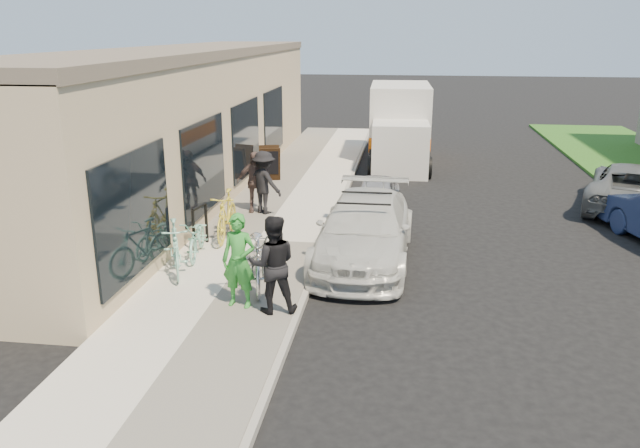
{
  "coord_description": "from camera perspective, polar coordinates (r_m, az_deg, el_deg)",
  "views": [
    {
      "loc": [
        1.25,
        -10.1,
        4.72
      ],
      "look_at": [
        -0.35,
        1.54,
        1.05
      ],
      "focal_mm": 35.0,
      "sensor_mm": 36.0,
      "label": 1
    }
  ],
  "objects": [
    {
      "name": "bystander_a",
      "position": [
        16.14,
        -5.14,
        3.81
      ],
      "size": [
        1.21,
        1.05,
        1.63
      ],
      "primitive_type": "imported",
      "rotation": [
        0.0,
        0.0,
        2.61
      ],
      "color": "black",
      "rests_on": "sidewalk"
    },
    {
      "name": "bystander_b",
      "position": [
        16.31,
        -5.99,
        3.86
      ],
      "size": [
        0.99,
        0.56,
        1.59
      ],
      "primitive_type": "imported",
      "rotation": [
        0.0,
        0.0,
        0.2
      ],
      "color": "brown",
      "rests_on": "sidewalk"
    },
    {
      "name": "cruiser_bike_c",
      "position": [
        14.31,
        -8.53,
        0.8
      ],
      "size": [
        0.61,
        1.84,
        1.09
      ],
      "primitive_type": "imported",
      "rotation": [
        0.0,
        0.0,
        0.06
      ],
      "color": "gold",
      "rests_on": "sidewalk"
    },
    {
      "name": "bike_rack",
      "position": [
        13.85,
        -10.93,
        0.2
      ],
      "size": [
        0.16,
        0.66,
        0.94
      ],
      "rotation": [
        0.0,
        0.0,
        -0.15
      ],
      "color": "black",
      "rests_on": "sidewalk"
    },
    {
      "name": "sedan_white",
      "position": [
        13.17,
        4.12,
        -0.55
      ],
      "size": [
        2.1,
        4.79,
        1.41
      ],
      "rotation": [
        0.0,
        0.0,
        -0.04
      ],
      "color": "silver",
      "rests_on": "ground"
    },
    {
      "name": "man_standing",
      "position": [
        10.41,
        -4.34,
        -3.69
      ],
      "size": [
        0.95,
        0.81,
        1.68
      ],
      "primitive_type": "imported",
      "rotation": [
        0.0,
        0.0,
        3.38
      ],
      "color": "black",
      "rests_on": "sidewalk"
    },
    {
      "name": "moving_truck",
      "position": [
        23.46,
        7.27,
        8.67
      ],
      "size": [
        2.29,
        5.74,
        2.79
      ],
      "rotation": [
        0.0,
        0.0,
        0.03
      ],
      "color": "silver",
      "rests_on": "ground"
    },
    {
      "name": "sandwich_board",
      "position": [
        19.84,
        -4.62,
        5.57
      ],
      "size": [
        0.79,
        0.8,
        1.06
      ],
      "rotation": [
        0.0,
        0.0,
        0.27
      ],
      "color": "black",
      "rests_on": "sidewalk"
    },
    {
      "name": "woman_rider",
      "position": [
        10.68,
        -7.43,
        -3.35
      ],
      "size": [
        0.65,
        0.48,
        1.65
      ],
      "primitive_type": "imported",
      "rotation": [
        0.0,
        0.0,
        -0.15
      ],
      "color": "#2E8A30",
      "rests_on": "sidewalk"
    },
    {
      "name": "sidewalk",
      "position": [
        14.28,
        -5.77,
        -1.74
      ],
      "size": [
        3.0,
        34.0,
        0.15
      ],
      "primitive_type": "cube",
      "color": "beige",
      "rests_on": "ground"
    },
    {
      "name": "storefront",
      "position": [
        19.4,
        -11.95,
        9.28
      ],
      "size": [
        3.6,
        20.0,
        4.22
      ],
      "color": "tan",
      "rests_on": "ground"
    },
    {
      "name": "far_car_gray",
      "position": [
        19.08,
        26.57,
        3.11
      ],
      "size": [
        3.53,
        4.98,
        1.26
      ],
      "primitive_type": "imported",
      "rotation": [
        0.0,
        0.0,
        2.79
      ],
      "color": "#585B5D",
      "rests_on": "ground"
    },
    {
      "name": "sedan_silver",
      "position": [
        16.75,
        5.16,
        2.63
      ],
      "size": [
        1.33,
        2.94,
        0.98
      ],
      "primitive_type": "imported",
      "rotation": [
        0.0,
        0.0,
        -0.06
      ],
      "color": "#A4A4A9",
      "rests_on": "ground"
    },
    {
      "name": "cruiser_bike_b",
      "position": [
        13.33,
        -11.15,
        -1.18
      ],
      "size": [
        0.79,
        1.63,
        0.82
      ],
      "primitive_type": "imported",
      "rotation": [
        0.0,
        0.0,
        0.16
      ],
      "color": "#90D7C0",
      "rests_on": "sidewalk"
    },
    {
      "name": "tandem_bike",
      "position": [
        11.67,
        -5.65,
        -2.72
      ],
      "size": [
        1.28,
        2.34,
        1.17
      ],
      "primitive_type": "imported",
      "rotation": [
        0.0,
        0.0,
        0.24
      ],
      "color": "silver",
      "rests_on": "sidewalk"
    },
    {
      "name": "ground",
      "position": [
        11.22,
        0.7,
        -7.54
      ],
      "size": [
        120.0,
        120.0,
        0.0
      ],
      "primitive_type": "plane",
      "color": "black",
      "rests_on": "ground"
    },
    {
      "name": "cruiser_bike_a",
      "position": [
        12.47,
        -13.08,
        -2.14
      ],
      "size": [
        1.09,
        1.75,
        1.02
      ],
      "primitive_type": "imported",
      "rotation": [
        0.0,
        0.0,
        0.39
      ],
      "color": "#90D7C0",
      "rests_on": "sidewalk"
    },
    {
      "name": "curb",
      "position": [
        14.01,
        0.41,
        -2.07
      ],
      "size": [
        0.12,
        34.0,
        0.13
      ],
      "primitive_type": "cube",
      "color": "gray",
      "rests_on": "ground"
    }
  ]
}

